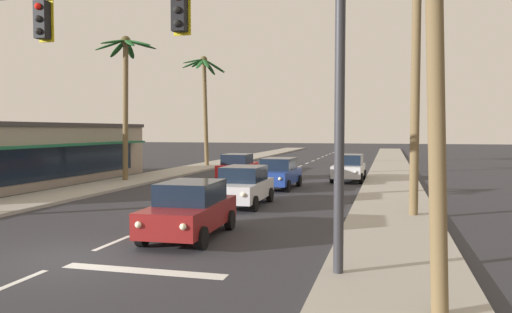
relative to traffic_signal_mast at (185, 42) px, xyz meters
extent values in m
plane|color=#2D2D33|center=(-3.06, 0.09, -5.25)|extent=(220.00, 220.00, 0.00)
cube|color=#9E998E|center=(4.74, 20.09, -5.18)|extent=(3.20, 110.00, 0.14)
cube|color=#9E998E|center=(-10.86, 20.09, -5.18)|extent=(3.20, 110.00, 0.14)
cube|color=silver|center=(-3.06, -2.04, -5.25)|extent=(0.16, 2.00, 0.01)
cube|color=silver|center=(-3.06, 1.93, -5.25)|extent=(0.16, 2.00, 0.01)
cube|color=silver|center=(-3.06, 5.90, -5.25)|extent=(0.16, 2.00, 0.01)
cube|color=silver|center=(-3.06, 9.86, -5.25)|extent=(0.16, 2.00, 0.01)
cube|color=silver|center=(-3.06, 13.83, -5.25)|extent=(0.16, 2.00, 0.01)
cube|color=silver|center=(-3.06, 17.80, -5.25)|extent=(0.16, 2.00, 0.01)
cube|color=silver|center=(-3.06, 21.76, -5.25)|extent=(0.16, 2.00, 0.01)
cube|color=silver|center=(-3.06, 25.73, -5.25)|extent=(0.16, 2.00, 0.01)
cube|color=silver|center=(-3.06, 29.70, -5.25)|extent=(0.16, 2.00, 0.01)
cube|color=silver|center=(-3.06, 33.67, -5.25)|extent=(0.16, 2.00, 0.01)
cube|color=silver|center=(-3.06, 37.63, -5.25)|extent=(0.16, 2.00, 0.01)
cube|color=silver|center=(-3.06, 41.60, -5.25)|extent=(0.16, 2.00, 0.01)
cube|color=silver|center=(-3.06, 45.57, -5.25)|extent=(0.16, 2.00, 0.01)
cube|color=silver|center=(-3.06, 49.53, -5.25)|extent=(0.16, 2.00, 0.01)
cube|color=silver|center=(-3.06, 53.50, -5.25)|extent=(0.16, 2.00, 0.01)
cube|color=silver|center=(-3.06, 57.47, -5.25)|extent=(0.16, 2.00, 0.01)
cube|color=silver|center=(-3.06, 61.44, -5.25)|extent=(0.16, 2.00, 0.01)
cube|color=silver|center=(-3.06, 65.40, -5.25)|extent=(0.16, 2.00, 0.01)
cube|color=silver|center=(-3.06, 69.37, -5.25)|extent=(0.16, 2.00, 0.01)
cube|color=silver|center=(-0.86, -0.51, -5.25)|extent=(4.00, 0.44, 0.01)
cylinder|color=#2D2D33|center=(3.53, 0.00, -1.71)|extent=(0.22, 0.22, 7.09)
cube|color=black|center=(-0.12, -0.02, 0.70)|extent=(0.32, 0.26, 0.92)
sphere|color=black|center=(-0.12, -0.16, 0.70)|extent=(0.17, 0.17, 0.17)
sphere|color=black|center=(-0.12, -0.16, 0.40)|extent=(0.17, 0.17, 0.17)
cube|color=yellow|center=(-0.12, 0.15, 0.70)|extent=(0.42, 0.03, 1.04)
cube|color=black|center=(-3.78, -0.02, 0.70)|extent=(0.32, 0.26, 0.92)
sphere|color=red|center=(-3.78, -0.16, 1.00)|extent=(0.17, 0.17, 0.17)
sphere|color=black|center=(-3.78, -0.16, 0.70)|extent=(0.17, 0.17, 0.17)
sphere|color=black|center=(-3.78, -0.16, 0.40)|extent=(0.17, 0.17, 0.17)
cube|color=yellow|center=(-3.78, 0.15, 0.70)|extent=(0.42, 0.03, 1.04)
cube|color=maroon|center=(-1.20, 3.16, -4.57)|extent=(1.91, 4.36, 0.72)
cube|color=black|center=(-1.21, 3.31, -3.89)|extent=(1.68, 2.25, 0.64)
cylinder|color=black|center=(-0.29, 1.77, -4.93)|extent=(0.24, 0.65, 0.64)
cylinder|color=black|center=(-2.01, 1.71, -4.93)|extent=(0.24, 0.65, 0.64)
cylinder|color=black|center=(-0.39, 4.61, -4.93)|extent=(0.24, 0.65, 0.64)
cylinder|color=black|center=(-2.11, 4.55, -4.93)|extent=(0.24, 0.65, 0.64)
sphere|color=#F9EFC6|center=(-0.51, 1.01, -4.49)|extent=(0.18, 0.18, 0.18)
sphere|color=#F9EFC6|center=(-1.75, 0.97, -4.49)|extent=(0.18, 0.18, 0.18)
cube|color=red|center=(-0.62, 5.34, -4.47)|extent=(0.24, 0.07, 0.20)
cube|color=red|center=(-1.94, 5.29, -4.47)|extent=(0.24, 0.07, 0.20)
cube|color=silver|center=(-1.43, 9.71, -4.57)|extent=(1.79, 4.31, 0.72)
cube|color=black|center=(-1.43, 9.86, -3.89)|extent=(1.62, 2.21, 0.64)
cylinder|color=black|center=(-0.55, 8.29, -4.93)|extent=(0.22, 0.64, 0.64)
cylinder|color=black|center=(-2.28, 8.28, -4.93)|extent=(0.22, 0.64, 0.64)
cylinder|color=black|center=(-0.57, 11.13, -4.93)|extent=(0.22, 0.64, 0.64)
cylinder|color=black|center=(-2.30, 11.12, -4.93)|extent=(0.22, 0.64, 0.64)
sphere|color=#F9EFC6|center=(-0.79, 7.54, -4.49)|extent=(0.18, 0.18, 0.18)
sphere|color=#F9EFC6|center=(-2.03, 7.53, -4.49)|extent=(0.18, 0.18, 0.18)
cube|color=red|center=(-0.78, 11.87, -4.47)|extent=(0.24, 0.06, 0.20)
cube|color=red|center=(-2.10, 11.86, -4.47)|extent=(0.24, 0.06, 0.20)
cube|color=navy|center=(-1.29, 16.26, -4.57)|extent=(1.90, 4.35, 0.72)
cube|color=black|center=(-1.29, 16.41, -3.89)|extent=(1.67, 2.25, 0.64)
cylinder|color=black|center=(-0.48, 14.81, -4.93)|extent=(0.24, 0.65, 0.64)
cylinder|color=black|center=(-2.20, 14.87, -4.93)|extent=(0.24, 0.65, 0.64)
cylinder|color=black|center=(-0.38, 17.65, -4.93)|extent=(0.24, 0.65, 0.64)
cylinder|color=black|center=(-2.11, 17.70, -4.93)|extent=(0.24, 0.65, 0.64)
sphere|color=#F9EFC6|center=(-0.74, 14.07, -4.49)|extent=(0.18, 0.18, 0.18)
sphere|color=#F9EFC6|center=(-1.98, 14.11, -4.49)|extent=(0.18, 0.18, 0.18)
cube|color=red|center=(-0.56, 18.39, -4.47)|extent=(0.24, 0.07, 0.20)
cube|color=red|center=(-1.88, 18.44, -4.47)|extent=(0.24, 0.07, 0.20)
cube|color=red|center=(-4.87, 20.46, -4.57)|extent=(1.90, 4.35, 0.72)
cube|color=black|center=(-4.87, 20.31, -3.89)|extent=(1.67, 2.25, 0.64)
cylinder|color=black|center=(-5.78, 21.85, -4.93)|extent=(0.24, 0.65, 0.64)
cylinder|color=black|center=(-4.06, 21.91, -4.93)|extent=(0.24, 0.65, 0.64)
cylinder|color=black|center=(-5.69, 19.02, -4.93)|extent=(0.24, 0.65, 0.64)
cylinder|color=black|center=(-3.96, 19.07, -4.93)|extent=(0.24, 0.65, 0.64)
sphere|color=#B2B2AD|center=(-5.56, 22.61, -4.49)|extent=(0.18, 0.18, 0.18)
sphere|color=#B2B2AD|center=(-4.32, 22.65, -4.49)|extent=(0.18, 0.18, 0.18)
cube|color=red|center=(-5.46, 18.28, -4.47)|extent=(0.24, 0.07, 0.20)
cube|color=red|center=(-4.14, 18.33, -4.47)|extent=(0.24, 0.07, 0.20)
cube|color=silver|center=(2.13, 21.41, -4.57)|extent=(1.85, 4.34, 0.72)
cube|color=black|center=(2.14, 21.56, -3.89)|extent=(1.65, 2.23, 0.64)
cylinder|color=black|center=(2.96, 19.98, -4.93)|extent=(0.23, 0.64, 0.64)
cylinder|color=black|center=(1.24, 20.01, -4.93)|extent=(0.23, 0.64, 0.64)
cylinder|color=black|center=(3.03, 22.81, -4.93)|extent=(0.23, 0.64, 0.64)
cylinder|color=black|center=(1.30, 22.85, -4.93)|extent=(0.23, 0.64, 0.64)
sphere|color=#B2B2AD|center=(2.71, 19.23, -4.49)|extent=(0.18, 0.18, 0.18)
sphere|color=#B2B2AD|center=(1.47, 19.26, -4.49)|extent=(0.18, 0.18, 0.18)
cube|color=red|center=(2.84, 23.56, -4.47)|extent=(0.24, 0.07, 0.20)
cube|color=red|center=(1.52, 23.59, -4.47)|extent=(0.24, 0.07, 0.20)
cylinder|color=brown|center=(-11.10, 17.28, -0.95)|extent=(0.48, 0.32, 8.59)
ellipsoid|color=#1E5123|center=(-10.10, 17.10, 3.22)|extent=(1.96, 0.76, 0.59)
ellipsoid|color=#1E5123|center=(-10.29, 17.88, 3.23)|extent=(1.74, 1.53, 0.56)
ellipsoid|color=#1E5123|center=(-11.23, 18.12, 2.99)|extent=(0.81, 1.83, 1.02)
ellipsoid|color=#1E5123|center=(-11.78, 17.69, 3.00)|extent=(1.77, 1.20, 1.01)
ellipsoid|color=#1E5123|center=(-11.76, 16.76, 3.09)|extent=(1.74, 1.40, 0.84)
ellipsoid|color=#1E5123|center=(-11.35, 16.40, 3.21)|extent=(1.03, 1.94, 0.60)
ellipsoid|color=#1E5123|center=(-10.40, 16.61, 3.13)|extent=(1.57, 1.66, 0.75)
sphere|color=#4C4223|center=(-11.02, 17.28, 3.39)|extent=(0.60, 0.60, 0.60)
cylinder|color=brown|center=(-10.91, 30.81, -0.63)|extent=(0.59, 0.36, 9.25)
ellipsoid|color=#1E5123|center=(-10.11, 30.97, 3.52)|extent=(1.97, 0.72, 1.27)
ellipsoid|color=#1E5123|center=(-10.25, 31.32, 3.52)|extent=(1.83, 1.41, 1.27)
ellipsoid|color=#1E5123|center=(-10.84, 31.70, 3.49)|extent=(0.77, 1.94, 1.32)
ellipsoid|color=#1E5123|center=(-11.85, 31.48, 3.84)|extent=(1.93, 1.68, 0.63)
ellipsoid|color=#1E5123|center=(-12.06, 30.87, 3.74)|extent=(2.14, 0.52, 0.83)
ellipsoid|color=#1E5123|center=(-11.65, 29.95, 3.83)|extent=(1.59, 1.98, 0.66)
ellipsoid|color=#1E5123|center=(-10.99, 29.85, 3.57)|extent=(0.46, 2.00, 1.17)
ellipsoid|color=#1E5123|center=(-10.52, 29.97, 3.61)|extent=(1.39, 1.94, 1.09)
sphere|color=#4C4223|center=(-11.02, 30.81, 4.04)|extent=(0.60, 0.60, 0.60)
cylinder|color=brown|center=(5.30, -2.13, -1.39)|extent=(0.55, 0.29, 7.73)
cylinder|color=brown|center=(5.46, 8.30, -0.32)|extent=(0.35, 0.32, 9.87)
cube|color=gray|center=(-16.69, 14.38, -3.55)|extent=(6.57, 19.08, 3.40)
cube|color=#3D3838|center=(-16.69, 14.38, -1.73)|extent=(6.76, 19.27, 0.24)
cube|color=#195B3D|center=(-12.95, 14.38, -2.87)|extent=(1.00, 16.22, 0.12)
cube|color=black|center=(-13.38, 14.38, -3.85)|extent=(0.06, 15.26, 1.80)
camera|label=1|loc=(4.57, -11.02, -2.00)|focal=35.81mm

